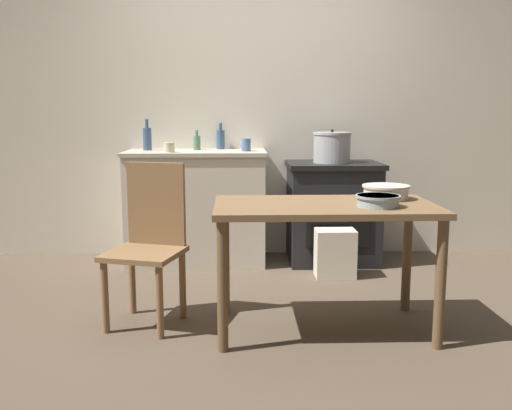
{
  "coord_description": "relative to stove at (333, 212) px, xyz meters",
  "views": [
    {
      "loc": [
        -0.13,
        -3.34,
        1.23
      ],
      "look_at": [
        0.0,
        0.51,
        0.6
      ],
      "focal_mm": 40.0,
      "sensor_mm": 36.0,
      "label": 1
    }
  ],
  "objects": [
    {
      "name": "ground_plane",
      "position": [
        -0.66,
        -1.26,
        -0.41
      ],
      "size": [
        14.0,
        14.0,
        0.0
      ],
      "primitive_type": "plane",
      "color": "brown"
    },
    {
      "name": "wall_back",
      "position": [
        -0.66,
        0.33,
        0.86
      ],
      "size": [
        8.0,
        0.07,
        2.55
      ],
      "color": "beige",
      "rests_on": "ground_plane"
    },
    {
      "name": "counter_cabinet",
      "position": [
        -1.12,
        0.01,
        0.05
      ],
      "size": [
        1.13,
        0.59,
        0.92
      ],
      "color": "beige",
      "rests_on": "ground_plane"
    },
    {
      "name": "stove",
      "position": [
        0.0,
        0.0,
        0.0
      ],
      "size": [
        0.75,
        0.62,
        0.82
      ],
      "color": "black",
      "rests_on": "ground_plane"
    },
    {
      "name": "work_table",
      "position": [
        -0.3,
        -1.51,
        0.21
      ],
      "size": [
        1.22,
        0.68,
        0.73
      ],
      "color": "brown",
      "rests_on": "ground_plane"
    },
    {
      "name": "chair",
      "position": [
        -1.3,
        -1.34,
        0.08
      ],
      "size": [
        0.5,
        0.5,
        0.93
      ],
      "rotation": [
        0.0,
        0.0,
        -0.29
      ],
      "color": "olive",
      "rests_on": "ground_plane"
    },
    {
      "name": "flour_sack",
      "position": [
        -0.05,
        -0.47,
        -0.23
      ],
      "size": [
        0.3,
        0.21,
        0.36
      ],
      "primitive_type": "cube",
      "color": "beige",
      "rests_on": "ground_plane"
    },
    {
      "name": "stock_pot",
      "position": [
        -0.02,
        -0.04,
        0.53
      ],
      "size": [
        0.31,
        0.31,
        0.27
      ],
      "color": "#A8A8AD",
      "rests_on": "stove"
    },
    {
      "name": "mixing_bowl_large",
      "position": [
        -0.03,
        -1.62,
        0.35
      ],
      "size": [
        0.24,
        0.24,
        0.06
      ],
      "color": "#93A8B2",
      "rests_on": "work_table"
    },
    {
      "name": "mixing_bowl_small",
      "position": [
        0.08,
        -1.34,
        0.36
      ],
      "size": [
        0.28,
        0.28,
        0.08
      ],
      "color": "silver",
      "rests_on": "work_table"
    },
    {
      "name": "bottle_far_left",
      "position": [
        -1.52,
        0.1,
        0.6
      ],
      "size": [
        0.07,
        0.07,
        0.25
      ],
      "color": "#3D5675",
      "rests_on": "counter_cabinet"
    },
    {
      "name": "bottle_left",
      "position": [
        -0.92,
        0.23,
        0.59
      ],
      "size": [
        0.07,
        0.07,
        0.22
      ],
      "color": "#3D5675",
      "rests_on": "counter_cabinet"
    },
    {
      "name": "bottle_mid_left",
      "position": [
        -1.12,
        0.13,
        0.57
      ],
      "size": [
        0.06,
        0.06,
        0.16
      ],
      "color": "#517F5B",
      "rests_on": "counter_cabinet"
    },
    {
      "name": "cup_center_left",
      "position": [
        -1.31,
        -0.16,
        0.54
      ],
      "size": [
        0.09,
        0.09,
        0.08
      ],
      "primitive_type": "cylinder",
      "color": "beige",
      "rests_on": "counter_cabinet"
    },
    {
      "name": "cup_center",
      "position": [
        -0.71,
        -0.04,
        0.55
      ],
      "size": [
        0.08,
        0.08,
        0.1
      ],
      "primitive_type": "cylinder",
      "color": "#4C6B99",
      "rests_on": "counter_cabinet"
    }
  ]
}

